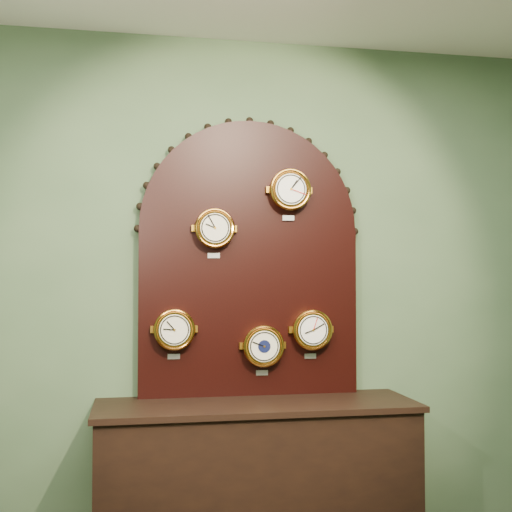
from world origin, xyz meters
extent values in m
plane|color=#4E6A49|center=(0.00, 2.50, 1.40)|extent=(4.00, 0.00, 4.00)
cube|color=black|center=(0.00, 2.23, 0.40)|extent=(1.60, 0.50, 0.80)
cube|color=black|center=(0.00, 2.45, 1.28)|extent=(1.20, 0.06, 0.90)
cylinder|color=black|center=(0.00, 2.45, 1.73)|extent=(1.20, 0.06, 1.20)
cylinder|color=orange|center=(-0.20, 2.39, 1.73)|extent=(0.20, 0.08, 0.20)
torus|color=orange|center=(-0.20, 2.36, 1.73)|extent=(0.21, 0.02, 0.21)
cylinder|color=#EEE5CA|center=(-0.20, 2.35, 1.73)|extent=(0.16, 0.01, 0.16)
cube|color=silver|center=(-0.20, 2.42, 1.59)|extent=(0.07, 0.01, 0.03)
cylinder|color=orange|center=(0.21, 2.39, 1.95)|extent=(0.21, 0.08, 0.21)
torus|color=orange|center=(0.21, 2.36, 1.95)|extent=(0.23, 0.02, 0.23)
cylinder|color=white|center=(0.21, 2.35, 1.95)|extent=(0.17, 0.01, 0.17)
cube|color=silver|center=(0.21, 2.42, 1.80)|extent=(0.07, 0.01, 0.03)
cylinder|color=orange|center=(-0.41, 2.39, 1.20)|extent=(0.20, 0.08, 0.20)
torus|color=orange|center=(-0.41, 2.36, 1.20)|extent=(0.22, 0.02, 0.22)
cylinder|color=#EEE5CA|center=(-0.41, 2.35, 1.20)|extent=(0.16, 0.01, 0.16)
cube|color=silver|center=(-0.41, 2.42, 1.05)|extent=(0.06, 0.01, 0.03)
cylinder|color=orange|center=(0.06, 2.39, 1.10)|extent=(0.21, 0.08, 0.21)
torus|color=orange|center=(0.06, 2.36, 1.10)|extent=(0.22, 0.02, 0.22)
cylinder|color=#EEE5CA|center=(0.06, 2.35, 1.10)|extent=(0.17, 0.01, 0.17)
cube|color=silver|center=(0.06, 2.42, 0.95)|extent=(0.07, 0.01, 0.03)
cylinder|color=#0C1238|center=(0.06, 2.35, 1.10)|extent=(0.07, 0.00, 0.07)
cylinder|color=orange|center=(0.33, 2.39, 1.18)|extent=(0.21, 0.08, 0.21)
torus|color=orange|center=(0.33, 2.36, 1.18)|extent=(0.22, 0.02, 0.22)
cylinder|color=white|center=(0.33, 2.35, 1.18)|extent=(0.16, 0.01, 0.16)
cube|color=silver|center=(0.33, 2.42, 1.04)|extent=(0.07, 0.01, 0.03)
camera|label=1|loc=(-0.61, -1.08, 1.46)|focal=45.85mm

